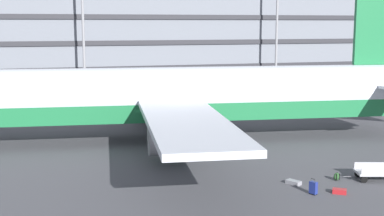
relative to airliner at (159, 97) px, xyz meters
The scene contains 8 objects.
ground_plane 3.27m from the airliner, 142.78° to the right, with size 600.00×600.00×0.00m, color #4C4C51.
terminal_structure 51.00m from the airliner, 90.82° to the left, with size 179.57×19.95×18.87m.
airliner is the anchor object (origin of this frame).
suitcase_teal 15.55m from the airliner, 72.25° to the right, with size 0.36×0.44×0.83m.
suitcase_large 16.26m from the airliner, 67.92° to the right, with size 0.78×0.71×0.24m.
suitcase_navy 13.85m from the airliner, 70.56° to the right, with size 0.74×0.89×0.20m.
backpack_black 14.86m from the airliner, 60.98° to the right, with size 0.39×0.33×0.48m.
baggage_cart 16.50m from the airliner, 54.76° to the right, with size 3.36×1.97×0.82m.
Camera 1 is at (-7.34, -36.86, 8.40)m, focal length 49.68 mm.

